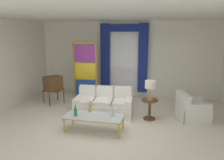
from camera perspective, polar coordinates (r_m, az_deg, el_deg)
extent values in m
plane|color=silver|center=(6.19, -1.20, -11.28)|extent=(16.00, 16.00, 0.00)
cube|color=white|center=(8.74, 3.78, 5.69)|extent=(8.00, 0.12, 3.00)
cube|color=white|center=(8.01, -26.40, 3.93)|extent=(0.12, 7.00, 3.00)
cube|color=white|center=(6.50, 0.52, 17.04)|extent=(8.00, 7.60, 0.04)
cube|color=white|center=(8.67, 3.28, 5.98)|extent=(1.10, 0.02, 2.50)
cylinder|color=gold|center=(8.56, 3.29, 14.69)|extent=(2.00, 0.04, 0.04)
cube|color=navy|center=(8.74, -1.84, 6.04)|extent=(0.36, 0.12, 2.70)
cube|color=navy|center=(8.47, 8.32, 5.74)|extent=(0.36, 0.12, 2.70)
cube|color=navy|center=(8.53, 3.25, 13.76)|extent=(1.80, 0.10, 0.28)
cube|color=white|center=(6.71, -2.22, -7.68)|extent=(1.81, 1.04, 0.38)
cube|color=white|center=(6.99, -1.68, -5.14)|extent=(1.75, 0.34, 0.78)
cube|color=white|center=(6.59, 4.51, -7.26)|extent=(0.27, 0.87, 0.56)
cube|color=white|center=(6.86, -8.69, -6.57)|extent=(0.27, 0.87, 0.56)
cube|color=white|center=(6.50, 2.73, -6.00)|extent=(0.59, 0.78, 0.12)
cube|color=white|center=(6.75, 3.02, -3.39)|extent=(0.52, 0.18, 0.40)
cube|color=white|center=(6.58, -2.32, -5.77)|extent=(0.59, 0.78, 0.12)
cube|color=white|center=(6.82, -1.84, -3.21)|extent=(0.52, 0.18, 0.40)
cube|color=white|center=(6.71, -7.21, -5.51)|extent=(0.59, 0.78, 0.12)
cube|color=white|center=(6.95, -6.55, -3.01)|extent=(0.52, 0.18, 0.40)
cube|color=silver|center=(5.56, -4.86, -9.62)|extent=(1.50, 0.64, 0.02)
cube|color=gold|center=(5.83, -3.94, -8.77)|extent=(1.50, 0.04, 0.03)
cube|color=gold|center=(5.31, -5.87, -10.95)|extent=(1.50, 0.04, 0.03)
cube|color=gold|center=(5.83, -11.78, -9.03)|extent=(0.04, 0.64, 0.03)
cube|color=gold|center=(5.40, 2.65, -10.49)|extent=(0.04, 0.64, 0.03)
cylinder|color=gold|center=(6.12, -10.42, -9.84)|extent=(0.04, 0.04, 0.38)
cylinder|color=gold|center=(5.73, 2.96, -11.19)|extent=(0.04, 0.04, 0.38)
cylinder|color=gold|center=(5.66, -12.72, -11.80)|extent=(0.04, 0.04, 0.38)
cylinder|color=gold|center=(5.23, 1.83, -13.53)|extent=(0.04, 0.04, 0.38)
cylinder|color=silver|center=(5.47, 0.06, -8.76)|extent=(0.08, 0.08, 0.19)
cylinder|color=silver|center=(5.42, 0.06, -7.51)|extent=(0.04, 0.04, 0.06)
sphere|color=silver|center=(5.41, 0.06, -7.02)|extent=(0.05, 0.05, 0.05)
cylinder|color=#196B3D|center=(5.58, -9.76, -8.53)|extent=(0.08, 0.08, 0.19)
cylinder|color=#196B3D|center=(5.54, -9.81, -7.32)|extent=(0.04, 0.04, 0.06)
sphere|color=#196B3D|center=(5.52, -9.83, -6.83)|extent=(0.05, 0.05, 0.05)
cylinder|color=gold|center=(5.78, -5.91, -7.54)|extent=(0.07, 0.07, 0.22)
cylinder|color=gold|center=(5.74, -5.94, -6.24)|extent=(0.03, 0.03, 0.06)
sphere|color=gold|center=(5.72, -5.95, -5.79)|extent=(0.04, 0.04, 0.04)
cube|color=brown|center=(8.00, -15.45, -2.57)|extent=(0.62, 0.54, 0.03)
cylinder|color=brown|center=(8.16, -17.87, -4.25)|extent=(0.04, 0.04, 0.50)
cylinder|color=brown|center=(8.39, -14.39, -3.61)|extent=(0.04, 0.04, 0.50)
cylinder|color=brown|center=(7.74, -16.40, -5.02)|extent=(0.04, 0.04, 0.50)
cylinder|color=brown|center=(7.99, -12.78, -4.32)|extent=(0.04, 0.04, 0.50)
cube|color=brown|center=(7.94, -15.55, -0.78)|extent=(0.71, 0.73, 0.48)
cube|color=black|center=(8.15, -16.30, -0.37)|extent=(0.23, 0.33, 0.30)
cylinder|color=gold|center=(8.16, -16.73, -1.74)|extent=(0.03, 0.04, 0.04)
cylinder|color=gold|center=(8.22, -15.73, -1.58)|extent=(0.03, 0.04, 0.04)
cylinder|color=silver|center=(7.87, -15.72, 2.20)|extent=(0.08, 0.11, 0.34)
cylinder|color=silver|center=(7.87, -15.72, 2.20)|extent=(0.08, 0.11, 0.34)
cube|color=white|center=(6.78, 20.86, -8.18)|extent=(0.96, 0.96, 0.40)
cube|color=white|center=(6.70, 21.02, -6.17)|extent=(0.83, 0.83, 0.10)
cube|color=white|center=(6.61, 18.38, -6.68)|extent=(0.38, 0.82, 0.80)
cube|color=white|center=(7.04, 20.00, -6.62)|extent=(0.76, 0.34, 0.58)
cube|color=white|center=(6.47, 21.92, -8.37)|extent=(0.76, 0.34, 0.58)
cube|color=gold|center=(8.36, -10.12, 2.49)|extent=(0.05, 0.05, 2.20)
cube|color=gold|center=(8.05, -4.22, 2.29)|extent=(0.05, 0.05, 2.20)
cube|color=gold|center=(8.09, -7.43, 9.89)|extent=(0.90, 0.05, 0.06)
cube|color=gold|center=(8.43, -7.04, -4.66)|extent=(0.90, 0.05, 0.10)
cube|color=#1E47B7|center=(8.33, -7.11, -2.13)|extent=(0.82, 0.02, 0.64)
cube|color=yellow|center=(8.20, -7.23, 2.39)|extent=(0.82, 0.02, 0.64)
cube|color=purple|center=(8.12, -7.35, 7.04)|extent=(0.82, 0.02, 0.64)
cylinder|color=beige|center=(8.05, -4.53, -5.55)|extent=(0.16, 0.16, 0.06)
ellipsoid|color=#1741A2|center=(8.02, -4.54, -4.80)|extent=(0.18, 0.32, 0.20)
sphere|color=#1741A2|center=(8.12, -4.25, -3.78)|extent=(0.09, 0.09, 0.09)
cone|color=gold|center=(8.17, -4.12, -3.67)|extent=(0.02, 0.04, 0.02)
cone|color=#2B8C4D|center=(7.83, -4.95, -4.46)|extent=(0.44, 0.40, 0.50)
cylinder|color=brown|center=(6.32, 10.12, -5.38)|extent=(0.48, 0.48, 0.03)
cylinder|color=brown|center=(6.41, 10.03, -7.86)|extent=(0.08, 0.08, 0.55)
cylinder|color=brown|center=(6.51, 9.94, -10.14)|extent=(0.36, 0.36, 0.03)
cylinder|color=#B29338|center=(6.31, 10.13, -5.08)|extent=(0.18, 0.18, 0.04)
cylinder|color=#B29338|center=(6.26, 10.20, -3.32)|extent=(0.03, 0.03, 0.36)
cylinder|color=white|center=(6.20, 10.28, -1.18)|extent=(0.32, 0.32, 0.22)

